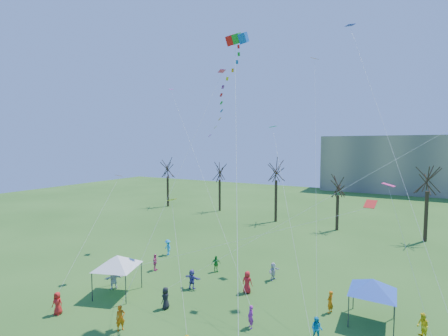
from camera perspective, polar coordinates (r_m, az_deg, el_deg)
The scene contains 7 objects.
distant_building at distance 96.62m, azimuth 35.79°, elevation 0.41°, with size 60.00×14.00×15.00m, color gray.
bare_tree_row at distance 49.69m, azimuth 21.66°, elevation -2.37°, with size 70.68×9.25×10.80m.
big_box_kite at distance 24.28m, azimuth 0.76°, elevation 13.59°, with size 3.99×6.78×22.56m.
canopy_tent_white at distance 28.69m, azimuth -18.92°, elevation -15.82°, with size 4.24×4.24×3.35m.
canopy_tent_blue at distance 25.63m, azimuth 25.55°, elevation -18.83°, with size 4.26×4.26×3.19m.
festival_crowd at distance 26.05m, azimuth 1.05°, elevation -22.50°, with size 27.05×14.77×1.86m.
small_kites_aloft at distance 26.84m, azimuth 8.60°, elevation 7.27°, with size 30.30×19.50×31.76m.
Camera 1 is at (9.29, -13.64, 12.56)m, focal length 25.00 mm.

